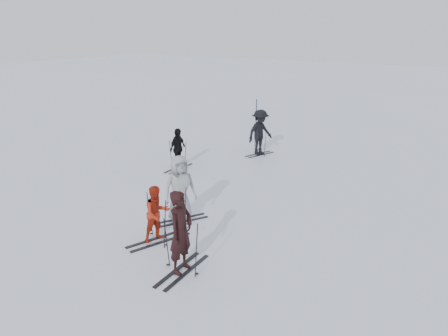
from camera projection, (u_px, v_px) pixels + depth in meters
name	position (u px, v px, depth m)	size (l,w,h in m)	color
ground	(207.00, 206.00, 14.00)	(120.00, 120.00, 0.00)	silver
skier_near_dark	(181.00, 233.00, 9.94)	(0.72, 0.47, 1.98)	black
skier_red	(157.00, 215.00, 11.47)	(0.74, 0.58, 1.53)	#AB2713
skier_grey	(180.00, 189.00, 12.61)	(0.97, 0.63, 1.98)	#9AA0A3
skier_uphill_left	(178.00, 149.00, 17.44)	(0.95, 0.40, 1.63)	black
skier_uphill_far	(260.00, 133.00, 19.31)	(1.29, 0.74, 2.00)	black
skis_near_dark	(181.00, 246.00, 10.04)	(0.97, 1.84, 1.34)	black
skis_red	(157.00, 218.00, 11.50)	(0.97, 1.83, 1.33)	black
skis_grey	(180.00, 202.00, 12.73)	(0.89, 1.67, 1.22)	black
skis_uphill_left	(178.00, 154.00, 17.51)	(0.86, 1.62, 1.18)	black
skis_uphill_far	(260.00, 142.00, 19.44)	(0.81, 1.53, 1.12)	black
piste_marker	(256.00, 118.00, 22.68)	(0.04, 0.04, 1.93)	black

